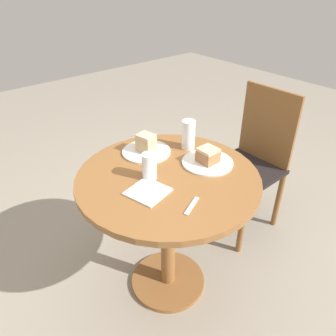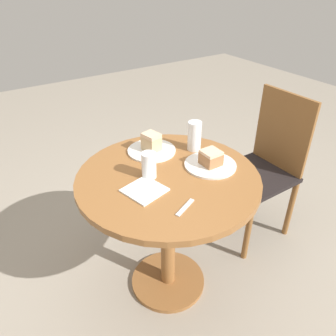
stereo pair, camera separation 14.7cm
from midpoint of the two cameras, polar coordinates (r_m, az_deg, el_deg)
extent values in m
plane|color=gray|center=(1.99, -2.23, -19.22)|extent=(8.00, 8.00, 0.00)
cylinder|color=brown|center=(1.98, -2.24, -19.00)|extent=(0.41, 0.41, 0.03)
cylinder|color=brown|center=(1.72, -2.49, -11.66)|extent=(0.08, 0.08, 0.68)
cylinder|color=brown|center=(1.50, -2.80, -1.87)|extent=(0.84, 0.84, 0.03)
cylinder|color=brown|center=(2.21, 3.59, -5.26)|extent=(0.04, 0.04, 0.42)
cylinder|color=brown|center=(2.03, 10.71, -9.88)|extent=(0.04, 0.04, 0.42)
cylinder|color=brown|center=(2.45, 10.09, -1.64)|extent=(0.04, 0.04, 0.42)
cylinder|color=brown|center=(2.29, 16.92, -5.41)|extent=(0.04, 0.04, 0.42)
cube|color=black|center=(2.11, 10.95, -0.58)|extent=(0.41, 0.43, 0.03)
cube|color=brown|center=(2.14, 15.16, 7.08)|extent=(0.38, 0.02, 0.48)
cylinder|color=silver|center=(1.68, -6.28, 2.80)|extent=(0.25, 0.25, 0.01)
cylinder|color=silver|center=(1.58, 4.26, 0.92)|extent=(0.25, 0.25, 0.01)
cube|color=tan|center=(1.66, -6.36, 4.04)|extent=(0.10, 0.09, 0.07)
cube|color=beige|center=(1.64, -6.46, 5.44)|extent=(0.10, 0.09, 0.02)
cube|color=#9E6B42|center=(1.56, 4.30, 1.96)|extent=(0.09, 0.08, 0.06)
cube|color=beige|center=(1.54, 4.36, 3.09)|extent=(0.08, 0.08, 0.01)
cylinder|color=beige|center=(1.69, 1.05, 4.76)|extent=(0.06, 0.06, 0.09)
cylinder|color=white|center=(1.68, 1.06, 5.76)|extent=(0.07, 0.07, 0.15)
cylinder|color=silver|center=(1.46, -6.14, -0.54)|extent=(0.06, 0.06, 0.08)
cylinder|color=white|center=(1.45, -6.19, 0.19)|extent=(0.07, 0.07, 0.12)
cube|color=white|center=(1.39, -6.58, -4.21)|extent=(0.19, 0.19, 0.01)
cube|color=silver|center=(1.31, 0.94, -6.73)|extent=(0.07, 0.12, 0.00)
camera|label=1|loc=(0.07, -92.86, -1.81)|focal=35.00mm
camera|label=2|loc=(0.07, 87.14, 1.81)|focal=35.00mm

